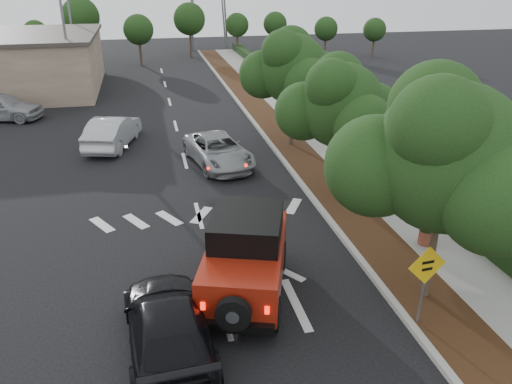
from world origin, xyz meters
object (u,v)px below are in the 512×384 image
object	(u,v)px
red_jeep	(247,253)
silver_suv_ahead	(218,150)
black_suv_oncoming	(168,326)
speed_hump_sign	(425,275)

from	to	relation	value
red_jeep	silver_suv_ahead	distance (m)	10.21
red_jeep	black_suv_oncoming	size ratio (longest dim) A/B	1.00
red_jeep	silver_suv_ahead	xyz separation A→B (m)	(0.71, 10.18, -0.51)
red_jeep	silver_suv_ahead	bearing A→B (deg)	104.50
red_jeep	black_suv_oncoming	bearing A→B (deg)	-120.09
black_suv_oncoming	speed_hump_sign	distance (m)	6.37
red_jeep	black_suv_oncoming	world-z (taller)	red_jeep
red_jeep	silver_suv_ahead	size ratio (longest dim) A/B	0.97
black_suv_oncoming	speed_hump_sign	world-z (taller)	speed_hump_sign
red_jeep	speed_hump_sign	distance (m)	4.74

